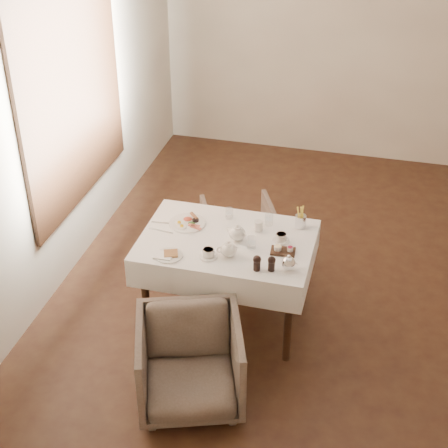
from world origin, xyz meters
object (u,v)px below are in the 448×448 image
object	(u,v)px
armchair_far	(239,234)
table	(227,252)
armchair_near	(190,363)
breakfast_plate	(188,222)
teapot_centre	(237,232)

from	to	relation	value
armchair_far	table	bearing A→B (deg)	72.74
armchair_near	breakfast_plate	xyz separation A→B (m)	(-0.31, 1.02, 0.44)
table	breakfast_plate	xyz separation A→B (m)	(-0.34, 0.14, 0.13)
table	breakfast_plate	world-z (taller)	breakfast_plate
teapot_centre	table	bearing A→B (deg)	-153.99
armchair_far	breakfast_plate	bearing A→B (deg)	45.20
table	teapot_centre	xyz separation A→B (m)	(0.08, 0.01, 0.18)
table	teapot_centre	world-z (taller)	teapot_centre
teapot_centre	breakfast_plate	bearing A→B (deg)	-178.84
armchair_near	table	bearing A→B (deg)	68.62
table	breakfast_plate	size ratio (longest dim) A/B	4.55
table	breakfast_plate	distance (m)	0.39
breakfast_plate	teapot_centre	size ratio (longest dim) A/B	1.69
breakfast_plate	armchair_near	bearing A→B (deg)	-90.61
table	armchair_far	world-z (taller)	table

